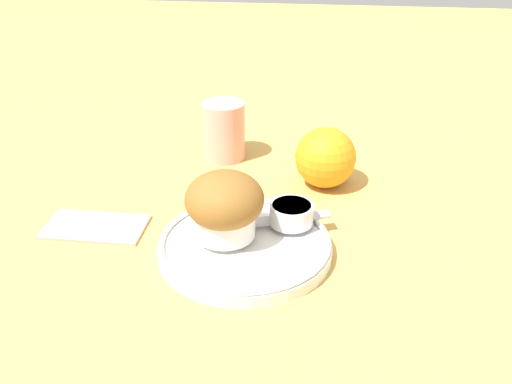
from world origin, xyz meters
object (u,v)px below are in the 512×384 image
at_px(juice_glass, 224,131).
at_px(muffin, 225,205).
at_px(butter_knife, 267,221).
at_px(orange_fruit, 325,158).

bearing_deg(juice_glass, muffin, -79.88).
xyz_separation_m(butter_knife, juice_glass, (-0.09, 0.21, 0.02)).
relative_size(orange_fruit, juice_glass, 0.96).
bearing_deg(muffin, juice_glass, 100.12).
bearing_deg(butter_knife, orange_fruit, 46.27).
relative_size(muffin, juice_glass, 1.01).
xyz_separation_m(orange_fruit, juice_glass, (-0.15, 0.07, 0.00)).
height_order(muffin, orange_fruit, muffin).
xyz_separation_m(muffin, butter_knife, (0.04, 0.03, -0.04)).
bearing_deg(juice_glass, butter_knife, -67.71).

